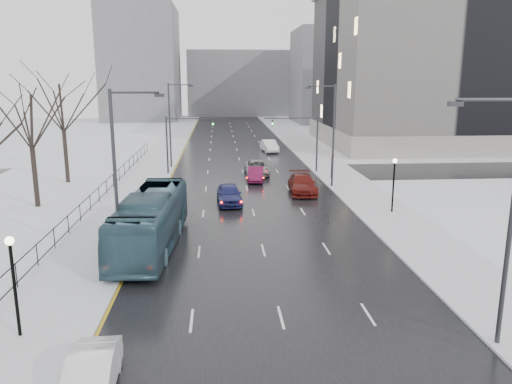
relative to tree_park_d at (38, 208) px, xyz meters
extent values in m
cube|color=black|center=(17.80, 26.00, 0.02)|extent=(16.00, 150.00, 0.04)
cube|color=black|center=(17.80, 14.00, 0.02)|extent=(130.00, 10.00, 0.04)
cube|color=silver|center=(7.30, 26.00, 0.08)|extent=(5.00, 150.00, 0.16)
cube|color=silver|center=(28.30, 26.00, 0.08)|extent=(5.00, 150.00, 0.16)
cube|color=white|center=(-2.20, 26.00, 0.06)|extent=(14.00, 150.00, 0.12)
cube|color=black|center=(4.80, -4.00, 1.41)|extent=(0.04, 70.00, 0.05)
cube|color=black|center=(4.80, -4.00, 0.41)|extent=(0.04, 70.00, 0.05)
cylinder|color=black|center=(4.80, -4.00, 0.81)|extent=(0.06, 0.06, 1.30)
cylinder|color=#2D2D33|center=(26.20, -24.00, 5.00)|extent=(0.20, 0.20, 10.00)
cylinder|color=#2D2D33|center=(24.90, -24.00, 9.80)|extent=(2.60, 0.12, 0.12)
cube|color=#2D2D33|center=(23.60, -24.00, 9.65)|extent=(0.50, 0.25, 0.18)
cylinder|color=#2D2D33|center=(26.20, 6.00, 5.00)|extent=(0.20, 0.20, 10.00)
cylinder|color=#2D2D33|center=(24.90, 6.00, 9.80)|extent=(2.60, 0.12, 0.12)
cube|color=#2D2D33|center=(23.60, 6.00, 9.65)|extent=(0.50, 0.25, 0.18)
cylinder|color=#2D2D33|center=(9.40, -14.00, 5.00)|extent=(0.20, 0.20, 10.00)
cylinder|color=#2D2D33|center=(10.70, -14.00, 9.80)|extent=(2.60, 0.12, 0.12)
cube|color=#2D2D33|center=(12.00, -14.00, 9.65)|extent=(0.50, 0.25, 0.18)
cylinder|color=#2D2D33|center=(9.40, 18.00, 5.00)|extent=(0.20, 0.20, 10.00)
cylinder|color=#2D2D33|center=(10.70, 18.00, 9.80)|extent=(2.60, 0.12, 0.12)
cube|color=#2D2D33|center=(12.00, 18.00, 9.65)|extent=(0.50, 0.25, 0.18)
cylinder|color=black|center=(6.80, -22.00, 2.16)|extent=(0.14, 0.14, 4.00)
sphere|color=#FFE5B2|center=(6.80, -22.00, 4.26)|extent=(0.36, 0.36, 0.36)
cylinder|color=black|center=(28.80, -4.00, 2.16)|extent=(0.14, 0.14, 4.00)
sphere|color=#FFE5B2|center=(28.80, -4.00, 4.26)|extent=(0.36, 0.36, 0.36)
cylinder|color=#2D2D33|center=(26.20, 14.00, 3.25)|extent=(0.20, 0.20, 6.50)
cylinder|color=#2D2D33|center=(23.20, 14.00, 6.20)|extent=(6.00, 0.12, 0.12)
imported|color=#2D2D33|center=(21.10, 14.00, 5.60)|extent=(0.15, 0.18, 0.90)
sphere|color=#19FF33|center=(21.10, 13.85, 5.60)|extent=(0.16, 0.16, 0.16)
cylinder|color=#2D2D33|center=(9.40, 14.00, 3.25)|extent=(0.20, 0.20, 6.50)
cylinder|color=#2D2D33|center=(12.40, 14.00, 6.20)|extent=(6.00, 0.12, 0.12)
imported|color=#2D2D33|center=(14.50, 14.00, 5.60)|extent=(0.15, 0.18, 0.90)
sphere|color=#19FF33|center=(14.50, 13.85, 5.60)|extent=(0.16, 0.16, 0.16)
cylinder|color=#2D2D33|center=(27.00, 10.00, 1.41)|extent=(0.06, 0.06, 2.50)
cylinder|color=white|center=(27.00, 10.00, 2.56)|extent=(0.60, 0.03, 0.60)
torus|color=#B20C0C|center=(27.00, 10.00, 2.56)|extent=(0.58, 0.06, 0.58)
cube|color=gray|center=(52.80, 38.00, 12.00)|extent=(40.00, 30.00, 24.00)
cube|color=gray|center=(52.80, 38.00, 1.50)|extent=(40.60, 30.60, 3.00)
cube|color=slate|center=(45.80, 81.00, 11.00)|extent=(24.00, 20.00, 22.00)
cube|color=slate|center=(-4.20, 91.00, 14.00)|extent=(18.00, 22.00, 28.00)
cube|color=slate|center=(21.80, 106.00, 9.00)|extent=(30.00, 18.00, 18.00)
imported|color=white|center=(10.72, -26.17, 0.77)|extent=(1.75, 4.48, 1.45)
imported|color=#325261|center=(10.80, -10.92, 1.81)|extent=(3.75, 12.84, 3.53)
imported|color=navy|center=(15.94, -0.07, 0.89)|extent=(2.28, 5.11, 1.71)
imported|color=maroon|center=(18.92, 9.45, 0.78)|extent=(2.01, 4.61, 1.48)
imported|color=#959397|center=(19.31, 13.20, 0.81)|extent=(2.64, 5.58, 1.54)
imported|color=#5C130F|center=(22.86, 3.63, 0.90)|extent=(2.70, 6.02, 1.71)
imported|color=white|center=(22.46, 30.47, 0.90)|extent=(2.43, 5.39, 1.72)
camera|label=1|loc=(15.15, -41.46, 10.55)|focal=35.00mm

